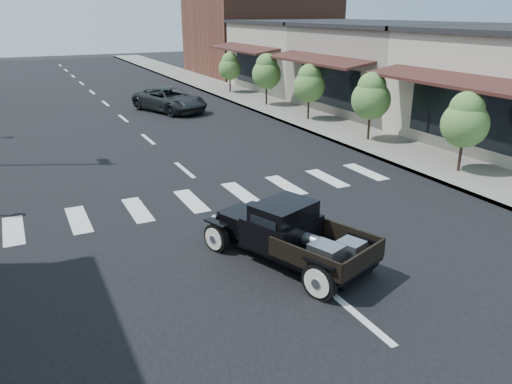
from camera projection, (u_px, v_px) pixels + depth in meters
name	position (u px, v px, depth m)	size (l,w,h in m)	color
ground	(280.00, 251.00, 11.72)	(120.00, 120.00, 0.00)	black
road	(132.00, 126.00, 24.37)	(14.00, 80.00, 0.02)	black
road_markings	(161.00, 151.00, 20.15)	(12.00, 60.00, 0.06)	silver
sidewalk_right	(284.00, 110.00, 27.87)	(3.00, 80.00, 0.15)	gray
storefront_mid	(403.00, 69.00, 28.14)	(10.00, 9.00, 4.50)	gray
storefront_far	(316.00, 56.00, 35.73)	(10.00, 9.00, 4.50)	#B6AC9A
far_building_right	(260.00, 33.00, 43.94)	(11.00, 10.00, 7.00)	brown
small_tree_a	(463.00, 133.00, 16.69)	(1.56, 1.56, 2.60)	#4D7A38
small_tree_b	(370.00, 108.00, 20.82)	(1.63, 1.63, 2.71)	#4D7A38
small_tree_c	(309.00, 93.00, 24.91)	(1.57, 1.57, 2.62)	#4D7A38
small_tree_d	(266.00, 80.00, 28.78)	(1.68, 1.68, 2.80)	#4D7A38
small_tree_e	(230.00, 73.00, 33.33)	(1.49, 1.49, 2.49)	#4D7A38
hotrod_pickup	(290.00, 233.00, 10.98)	(1.90, 4.07, 1.41)	black
second_car	(170.00, 100.00, 27.69)	(2.18, 4.73, 1.31)	black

